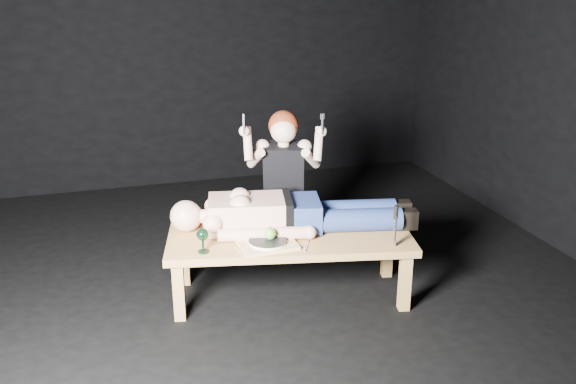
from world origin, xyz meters
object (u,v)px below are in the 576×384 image
Objects in this scene: serving_tray at (268,244)px; carving_knife at (395,226)px; lying_man at (296,209)px; goblet at (203,241)px; table at (290,266)px; kneeling_woman at (284,183)px.

serving_tray is 0.83m from carving_knife.
goblet is (-0.68, -0.22, -0.06)m from lying_man.
table is 0.68m from goblet.
goblet is 0.59× the size of carving_knife.
lying_man is at bearing 149.25° from carving_knife.
carving_knife reaches higher than lying_man.
serving_tray is at bearing -3.33° from goblet.
serving_tray is at bearing -96.67° from kneeling_woman.
kneeling_woman is at bearing 127.79° from carving_knife.
carving_knife is (0.60, -0.34, 0.36)m from table.
table is 0.78m from carving_knife.
table is 0.32m from serving_tray.
serving_tray is 0.42m from goblet.
table is 0.74m from kneeling_woman.
goblet reaches higher than table.
serving_tray is (-0.27, -0.24, -0.13)m from lying_man.
kneeling_woman is 3.38× the size of serving_tray.
table is 0.95× the size of lying_man.
kneeling_woman is at bearing 95.17° from lying_man.
serving_tray is (-0.19, -0.11, 0.24)m from table.
lying_man reaches higher than goblet.
table is 1.33× the size of kneeling_woman.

